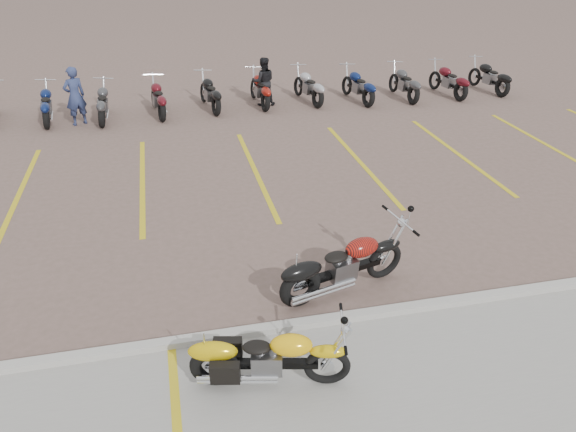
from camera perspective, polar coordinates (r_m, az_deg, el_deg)
name	(u,v)px	position (r m, az deg, el deg)	size (l,w,h in m)	color
ground	(294,256)	(10.29, 0.61, -4.10)	(100.00, 100.00, 0.00)	#735852
curb	(325,321)	(8.67, 3.77, -10.57)	(60.00, 0.18, 0.12)	#ADAAA3
parking_stripes	(256,172)	(13.77, -3.31, 4.52)	(38.00, 5.50, 0.01)	gold
yellow_cruiser	(266,359)	(7.48, -2.22, -14.28)	(2.07, 0.60, 0.86)	black
flame_cruiser	(340,268)	(9.13, 5.26, -5.24)	(2.28, 0.76, 0.96)	black
person_a	(75,96)	(18.01, -20.84, 11.32)	(0.63, 0.41, 1.73)	navy
person_b	(263,82)	(18.86, -2.51, 13.49)	(0.76, 0.59, 1.56)	black
bg_bike_row	(209,93)	(18.51, -8.03, 12.23)	(20.59, 2.04, 1.10)	black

